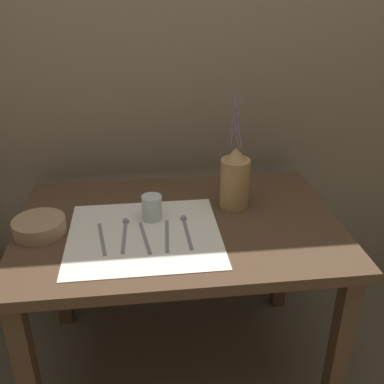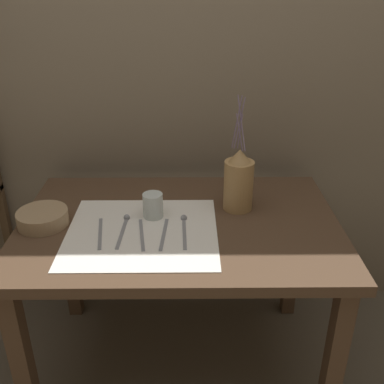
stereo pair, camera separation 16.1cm
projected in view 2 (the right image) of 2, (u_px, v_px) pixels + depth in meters
name	position (u px, v px, depth m)	size (l,w,h in m)	color
ground_plane	(181.00, 361.00, 1.98)	(12.00, 12.00, 0.00)	brown
stone_wall_back	(180.00, 61.00, 1.89)	(7.00, 0.06, 2.40)	#7A6B56
wooden_table	(179.00, 243.00, 1.70)	(1.18, 0.78, 0.71)	#4C3523
linen_cloth	(142.00, 232.00, 1.59)	(0.53, 0.48, 0.00)	white
pitcher_with_flowers	(239.00, 182.00, 1.70)	(0.11, 0.11, 0.44)	#A87F4C
wooden_bowl	(43.00, 218.00, 1.63)	(0.18, 0.18, 0.05)	#9E7F5B
glass_tumbler_near	(153.00, 205.00, 1.67)	(0.07, 0.07, 0.09)	silver
fork_outer	(100.00, 233.00, 1.57)	(0.04, 0.21, 0.00)	gray
spoon_outer	(125.00, 224.00, 1.63)	(0.03, 0.22, 0.02)	gray
fork_inner	(142.00, 234.00, 1.57)	(0.04, 0.21, 0.00)	gray
knife_center	(164.00, 234.00, 1.57)	(0.02, 0.21, 0.00)	gray
spoon_inner	(184.00, 224.00, 1.63)	(0.02, 0.22, 0.02)	gray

